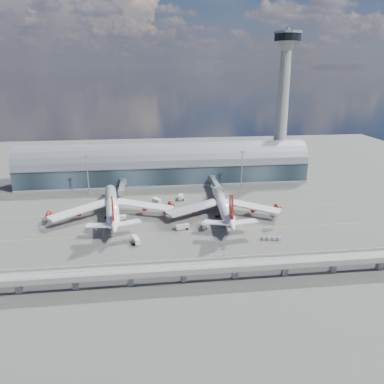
{
  "coord_description": "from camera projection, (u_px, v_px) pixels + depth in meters",
  "views": [
    {
      "loc": [
        -11.98,
        -179.28,
        77.61
      ],
      "look_at": [
        11.16,
        10.0,
        14.0
      ],
      "focal_mm": 35.0,
      "sensor_mm": 36.0,
      "label": 1
    }
  ],
  "objects": [
    {
      "name": "control_tower",
      "position": [
        282.0,
        106.0,
        266.35
      ],
      "size": [
        19.0,
        19.0,
        103.0
      ],
      "color": "gray",
      "rests_on": "ground"
    },
    {
      "name": "ground",
      "position": [
        173.0,
        224.0,
        194.75
      ],
      "size": [
        500.0,
        500.0,
        0.0
      ],
      "primitive_type": "plane",
      "color": "#474744",
      "rests_on": "ground"
    },
    {
      "name": "jet_bridge_right",
      "position": [
        215.0,
        184.0,
        244.95
      ],
      "size": [
        4.4,
        32.0,
        7.25
      ],
      "color": "gray",
      "rests_on": "ground"
    },
    {
      "name": "service_truck_3",
      "position": [
        204.0,
        225.0,
        190.04
      ],
      "size": [
        2.71,
        5.5,
        2.56
      ],
      "rotation": [
        0.0,
        0.0,
        -0.13
      ],
      "color": "silver",
      "rests_on": "ground"
    },
    {
      "name": "floodlight_mast_right",
      "position": [
        242.0,
        169.0,
        247.98
      ],
      "size": [
        3.0,
        0.7,
        25.7
      ],
      "color": "gray",
      "rests_on": "ground"
    },
    {
      "name": "service_truck_2",
      "position": [
        182.0,
        227.0,
        188.68
      ],
      "size": [
        7.22,
        3.85,
        2.52
      ],
      "rotation": [
        0.0,
        0.0,
        1.85
      ],
      "color": "silver",
      "rests_on": "ground"
    },
    {
      "name": "service_truck_0",
      "position": [
        136.0,
        240.0,
        173.59
      ],
      "size": [
        4.21,
        7.28,
        2.87
      ],
      "rotation": [
        0.0,
        0.0,
        0.3
      ],
      "color": "silver",
      "rests_on": "ground"
    },
    {
      "name": "guideway",
      "position": [
        184.0,
        269.0,
        141.29
      ],
      "size": [
        220.0,
        8.5,
        7.2
      ],
      "color": "gray",
      "rests_on": "ground"
    },
    {
      "name": "service_truck_5",
      "position": [
        157.0,
        201.0,
        223.93
      ],
      "size": [
        5.85,
        6.95,
        3.22
      ],
      "rotation": [
        0.0,
        0.0,
        0.6
      ],
      "color": "silver",
      "rests_on": "ground"
    },
    {
      "name": "taxi_lines",
      "position": [
        170.0,
        209.0,
        215.56
      ],
      "size": [
        200.0,
        80.12,
        0.01
      ],
      "color": "gold",
      "rests_on": "ground"
    },
    {
      "name": "service_truck_4",
      "position": [
        181.0,
        197.0,
        230.57
      ],
      "size": [
        3.65,
        5.74,
        3.08
      ],
      "rotation": [
        0.0,
        0.0,
        -0.24
      ],
      "color": "silver",
      "rests_on": "ground"
    },
    {
      "name": "service_truck_1",
      "position": [
        122.0,
        218.0,
        199.68
      ],
      "size": [
        4.81,
        2.55,
        2.73
      ],
      "rotation": [
        0.0,
        0.0,
        1.62
      ],
      "color": "silver",
      "rests_on": "ground"
    },
    {
      "name": "cargo_train_0",
      "position": [
        221.0,
        257.0,
        159.57
      ],
      "size": [
        5.36,
        2.48,
        1.75
      ],
      "rotation": [
        0.0,
        0.0,
        1.4
      ],
      "color": "gray",
      "rests_on": "ground"
    },
    {
      "name": "floodlight_mast_left",
      "position": [
        88.0,
        174.0,
        236.47
      ],
      "size": [
        3.0,
        0.7,
        25.7
      ],
      "color": "gray",
      "rests_on": "ground"
    },
    {
      "name": "airliner_right",
      "position": [
        223.0,
        206.0,
        204.18
      ],
      "size": [
        65.42,
        68.38,
        21.69
      ],
      "rotation": [
        0.0,
        0.0,
        -0.06
      ],
      "color": "white",
      "rests_on": "ground"
    },
    {
      "name": "terminal",
      "position": [
        165.0,
        166.0,
        264.6
      ],
      "size": [
        200.0,
        30.0,
        28.0
      ],
      "color": "#1E2B32",
      "rests_on": "ground"
    },
    {
      "name": "cargo_train_2",
      "position": [
        269.0,
        228.0,
        187.42
      ],
      "size": [
        5.48,
        2.9,
        1.78
      ],
      "rotation": [
        0.0,
        0.0,
        1.32
      ],
      "color": "gray",
      "rests_on": "ground"
    },
    {
      "name": "jet_bridge_left",
      "position": [
        122.0,
        186.0,
        239.82
      ],
      "size": [
        4.4,
        28.0,
        7.25
      ],
      "color": "gray",
      "rests_on": "ground"
    },
    {
      "name": "cargo_train_1",
      "position": [
        272.0,
        238.0,
        176.87
      ],
      "size": [
        9.56,
        3.43,
        1.58
      ],
      "rotation": [
        0.0,
        0.0,
        1.78
      ],
      "color": "gray",
      "rests_on": "ground"
    },
    {
      "name": "airliner_left",
      "position": [
        112.0,
        206.0,
        202.06
      ],
      "size": [
        68.95,
        72.51,
        22.09
      ],
      "rotation": [
        0.0,
        0.0,
        0.11
      ],
      "color": "white",
      "rests_on": "ground"
    }
  ]
}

